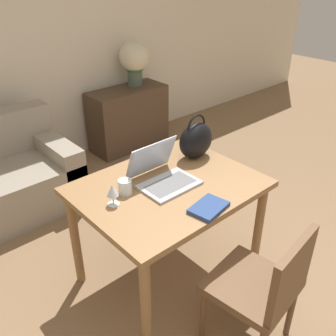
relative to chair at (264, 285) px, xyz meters
The scene contains 10 objects.
wall_back 3.08m from the chair, 91.84° to the left, with size 10.00×0.06×2.70m.
dining_table 0.78m from the chair, 91.50° to the left, with size 1.11×0.87×0.77m.
chair is the anchor object (origin of this frame).
sideboard 2.87m from the chair, 68.44° to the left, with size 0.92×0.40×0.71m.
laptop 0.90m from the chair, 91.67° to the left, with size 0.36×0.35×0.25m.
drinking_glass 0.96m from the chair, 107.91° to the left, with size 0.08×0.08×0.09m.
wine_glass 0.98m from the chair, 116.50° to the left, with size 0.07×0.07×0.13m.
handbag 1.07m from the chair, 67.58° to the left, with size 0.28×0.17×0.32m.
flower_vase 3.01m from the chair, 65.98° to the left, with size 0.34×0.34×0.50m.
book 0.51m from the chair, 93.59° to the left, with size 0.24×0.19×0.02m.
Camera 1 is at (-1.25, -0.71, 2.02)m, focal length 40.00 mm.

